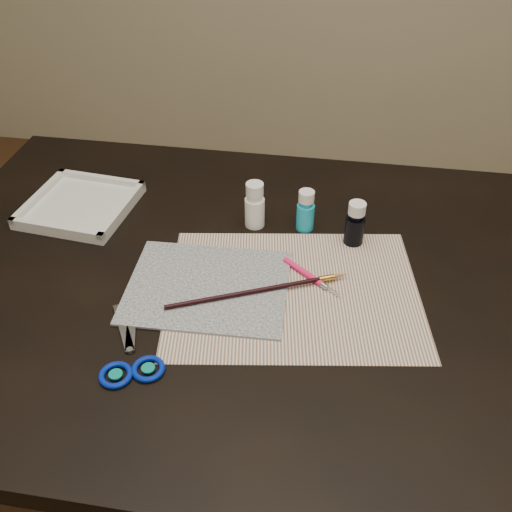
# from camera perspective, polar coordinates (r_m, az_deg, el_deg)

# --- Properties ---
(ground) EXTENTS (3.50, 3.50, 0.02)m
(ground) POSITION_cam_1_polar(r_m,az_deg,el_deg) (1.63, -0.00, -22.63)
(ground) COLOR #422614
(ground) RESTS_ON ground
(table) EXTENTS (1.30, 0.90, 0.75)m
(table) POSITION_cam_1_polar(r_m,az_deg,el_deg) (1.31, -0.00, -14.61)
(table) COLOR black
(table) RESTS_ON ground
(paper) EXTENTS (0.48, 0.40, 0.00)m
(paper) POSITION_cam_1_polar(r_m,az_deg,el_deg) (1.00, 3.75, -3.54)
(paper) COLOR silver
(paper) RESTS_ON table
(canvas) EXTENTS (0.29, 0.23, 0.00)m
(canvas) POSITION_cam_1_polar(r_m,az_deg,el_deg) (1.01, -4.87, -3.04)
(canvas) COLOR black
(canvas) RESTS_ON paper
(paint_bottle_white) EXTENTS (0.05, 0.05, 0.10)m
(paint_bottle_white) POSITION_cam_1_polar(r_m,az_deg,el_deg) (1.13, -0.13, 5.14)
(paint_bottle_white) COLOR white
(paint_bottle_white) RESTS_ON table
(paint_bottle_cyan) EXTENTS (0.04, 0.04, 0.09)m
(paint_bottle_cyan) POSITION_cam_1_polar(r_m,az_deg,el_deg) (1.12, 4.99, 4.58)
(paint_bottle_cyan) COLOR #19A2CF
(paint_bottle_cyan) RESTS_ON table
(paint_bottle_navy) EXTENTS (0.04, 0.04, 0.09)m
(paint_bottle_navy) POSITION_cam_1_polar(r_m,az_deg,el_deg) (1.10, 9.89, 3.23)
(paint_bottle_navy) COLOR black
(paint_bottle_navy) RESTS_ON table
(paintbrush) EXTENTS (0.31, 0.14, 0.01)m
(paintbrush) POSITION_cam_1_polar(r_m,az_deg,el_deg) (0.99, 0.33, -3.43)
(paintbrush) COLOR black
(paintbrush) RESTS_ON canvas
(craft_knife) EXTENTS (0.11, 0.09, 0.01)m
(craft_knife) POSITION_cam_1_polar(r_m,az_deg,el_deg) (1.02, 5.62, -2.16)
(craft_knife) COLOR #FF1C67
(craft_knife) RESTS_ON paper
(scissors) EXTENTS (0.19, 0.22, 0.01)m
(scissors) POSITION_cam_1_polar(r_m,az_deg,el_deg) (0.93, -13.05, -8.45)
(scissors) COLOR silver
(scissors) RESTS_ON table
(palette_tray) EXTENTS (0.22, 0.22, 0.02)m
(palette_tray) POSITION_cam_1_polar(r_m,az_deg,el_deg) (1.25, -17.14, 4.96)
(palette_tray) COLOR silver
(palette_tray) RESTS_ON table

